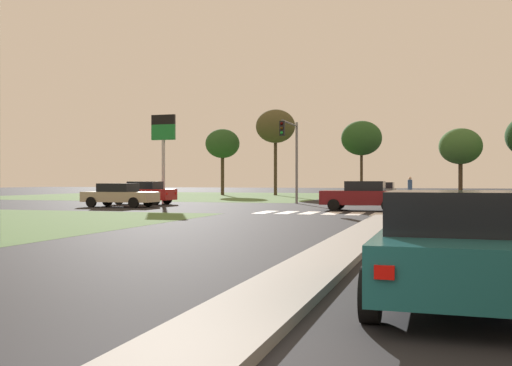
# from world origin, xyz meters

# --- Properties ---
(ground_plane) EXTENTS (200.00, 200.00, 0.00)m
(ground_plane) POSITION_xyz_m (0.00, 30.00, 0.00)
(ground_plane) COLOR black
(grass_verge_far_left) EXTENTS (35.00, 35.00, 0.01)m
(grass_verge_far_left) POSITION_xyz_m (-25.50, 54.50, 0.00)
(grass_verge_far_left) COLOR #476B38
(grass_verge_far_left) RESTS_ON ground
(median_island_near) EXTENTS (1.20, 22.00, 0.14)m
(median_island_near) POSITION_xyz_m (0.00, 11.00, 0.07)
(median_island_near) COLOR gray
(median_island_near) RESTS_ON ground
(median_island_far) EXTENTS (1.20, 36.00, 0.14)m
(median_island_far) POSITION_xyz_m (0.00, 55.00, 0.07)
(median_island_far) COLOR gray
(median_island_far) RESTS_ON ground
(lane_dash_second) EXTENTS (0.14, 2.00, 0.01)m
(lane_dash_second) POSITION_xyz_m (3.50, 10.72, 0.01)
(lane_dash_second) COLOR silver
(lane_dash_second) RESTS_ON ground
(lane_dash_third) EXTENTS (0.14, 2.00, 0.01)m
(lane_dash_third) POSITION_xyz_m (3.50, 16.72, 0.01)
(lane_dash_third) COLOR silver
(lane_dash_third) RESTS_ON ground
(lane_dash_fourth) EXTENTS (0.14, 2.00, 0.01)m
(lane_dash_fourth) POSITION_xyz_m (3.50, 22.72, 0.01)
(lane_dash_fourth) COLOR silver
(lane_dash_fourth) RESTS_ON ground
(lane_dash_fifth) EXTENTS (0.14, 2.00, 0.01)m
(lane_dash_fifth) POSITION_xyz_m (3.50, 28.72, 0.01)
(lane_dash_fifth) COLOR silver
(lane_dash_fifth) RESTS_ON ground
(stop_bar_near) EXTENTS (6.40, 0.50, 0.01)m
(stop_bar_near) POSITION_xyz_m (3.80, 23.00, 0.01)
(stop_bar_near) COLOR silver
(stop_bar_near) RESTS_ON ground
(crosswalk_bar_near) EXTENTS (0.70, 2.80, 0.01)m
(crosswalk_bar_near) POSITION_xyz_m (-6.40, 24.80, 0.01)
(crosswalk_bar_near) COLOR silver
(crosswalk_bar_near) RESTS_ON ground
(crosswalk_bar_second) EXTENTS (0.70, 2.80, 0.01)m
(crosswalk_bar_second) POSITION_xyz_m (-5.25, 24.80, 0.01)
(crosswalk_bar_second) COLOR silver
(crosswalk_bar_second) RESTS_ON ground
(crosswalk_bar_third) EXTENTS (0.70, 2.80, 0.01)m
(crosswalk_bar_third) POSITION_xyz_m (-4.10, 24.80, 0.01)
(crosswalk_bar_third) COLOR silver
(crosswalk_bar_third) RESTS_ON ground
(crosswalk_bar_fourth) EXTENTS (0.70, 2.80, 0.01)m
(crosswalk_bar_fourth) POSITION_xyz_m (-2.95, 24.80, 0.01)
(crosswalk_bar_fourth) COLOR silver
(crosswalk_bar_fourth) RESTS_ON ground
(crosswalk_bar_fifth) EXTENTS (0.70, 2.80, 0.01)m
(crosswalk_bar_fifth) POSITION_xyz_m (-1.80, 24.80, 0.01)
(crosswalk_bar_fifth) COLOR silver
(crosswalk_bar_fifth) RESTS_ON ground
(crosswalk_bar_sixth) EXTENTS (0.70, 2.80, 0.01)m
(crosswalk_bar_sixth) POSITION_xyz_m (-0.65, 24.80, 0.01)
(crosswalk_bar_sixth) COLOR silver
(crosswalk_bar_sixth) RESTS_ON ground
(crosswalk_bar_seventh) EXTENTS (0.70, 2.80, 0.01)m
(crosswalk_bar_seventh) POSITION_xyz_m (0.50, 24.80, 0.01)
(crosswalk_bar_seventh) COLOR silver
(crosswalk_bar_seventh) RESTS_ON ground
(crosswalk_bar_eighth) EXTENTS (0.70, 2.80, 0.01)m
(crosswalk_bar_eighth) POSITION_xyz_m (1.65, 24.80, 0.01)
(crosswalk_bar_eighth) COLOR silver
(crosswalk_bar_eighth) RESTS_ON ground
(car_maroon_near) EXTENTS (4.48, 2.02, 1.60)m
(car_maroon_near) POSITION_xyz_m (-1.85, 28.09, 0.82)
(car_maroon_near) COLOR maroon
(car_maroon_near) RESTS_ON ground
(car_teal_second) EXTENTS (2.07, 4.36, 1.48)m
(car_teal_second) POSITION_xyz_m (2.31, 4.16, 0.76)
(car_teal_second) COLOR #19565B
(car_teal_second) RESTS_ON ground
(car_red_fourth) EXTENTS (4.31, 2.04, 1.58)m
(car_red_fourth) POSITION_xyz_m (-17.25, 31.89, 0.80)
(car_red_fourth) COLOR #A31919
(car_red_fourth) RESTS_ON ground
(car_grey_fifth) EXTENTS (2.05, 4.22, 1.50)m
(car_grey_fifth) POSITION_xyz_m (-2.36, 46.18, 0.77)
(car_grey_fifth) COLOR slate
(car_grey_fifth) RESTS_ON ground
(car_beige_sixth) EXTENTS (4.60, 2.05, 1.46)m
(car_beige_sixth) POSITION_xyz_m (-16.76, 27.90, 0.75)
(car_beige_sixth) COLOR #BCAD8E
(car_beige_sixth) RESTS_ON ground
(traffic_signal_far_left) EXTENTS (0.32, 4.36, 5.80)m
(traffic_signal_far_left) POSITION_xyz_m (-7.60, 35.07, 3.97)
(traffic_signal_far_left) COLOR gray
(traffic_signal_far_left) RESTS_ON ground
(street_lamp_near) EXTENTS (1.66, 2.19, 8.69)m
(street_lamp_near) POSITION_xyz_m (-8.63, 8.59, 4.91)
(street_lamp_near) COLOR gray
(street_lamp_near) RESTS_ON ground
(pedestrian_at_median) EXTENTS (0.34, 0.34, 1.79)m
(pedestrian_at_median) POSITION_xyz_m (-0.03, 42.42, 1.23)
(pedestrian_at_median) COLOR #232833
(pedestrian_at_median) RESTS_ON median_island_far
(fuel_price_totem) EXTENTS (1.80, 0.24, 6.35)m
(fuel_price_totem) POSITION_xyz_m (-16.73, 33.82, 4.65)
(fuel_price_totem) COLOR silver
(fuel_price_totem) RESTS_ON ground
(treeline_near) EXTENTS (3.92, 3.92, 7.56)m
(treeline_near) POSITION_xyz_m (-21.57, 58.46, 5.85)
(treeline_near) COLOR #423323
(treeline_near) RESTS_ON ground
(treeline_second) EXTENTS (4.42, 4.42, 9.64)m
(treeline_second) POSITION_xyz_m (-15.42, 58.97, 7.71)
(treeline_second) COLOR #423323
(treeline_second) RESTS_ON ground
(treeline_third) EXTENTS (4.60, 4.60, 8.43)m
(treeline_third) POSITION_xyz_m (-6.30, 62.58, 6.45)
(treeline_third) COLOR #423323
(treeline_third) RESTS_ON ground
(treeline_fourth) EXTENTS (4.63, 4.63, 7.38)m
(treeline_fourth) POSITION_xyz_m (4.33, 63.51, 5.38)
(treeline_fourth) COLOR #423323
(treeline_fourth) RESTS_ON ground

